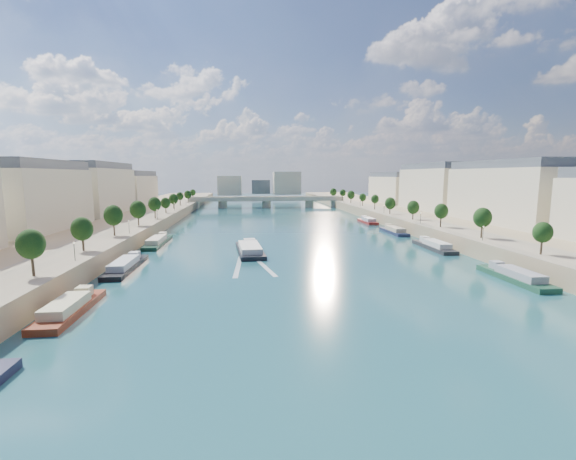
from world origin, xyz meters
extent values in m
plane|color=#0C2C37|center=(0.00, 100.00, 0.00)|extent=(700.00, 700.00, 0.00)
cube|color=#9E8460|center=(-72.00, 100.00, 2.50)|extent=(44.00, 520.00, 5.00)
cube|color=#9E8460|center=(72.00, 100.00, 2.50)|extent=(44.00, 520.00, 5.00)
cube|color=gray|center=(-57.00, 100.00, 5.05)|extent=(14.00, 520.00, 0.10)
cube|color=gray|center=(57.00, 100.00, 5.05)|extent=(14.00, 520.00, 0.10)
cylinder|color=#382B1E|center=(-55.00, 18.00, 6.91)|extent=(0.50, 0.50, 3.82)
ellipsoid|color=black|center=(-55.00, 18.00, 10.50)|extent=(4.80, 4.80, 5.52)
cylinder|color=#382B1E|center=(-55.00, 42.00, 6.91)|extent=(0.50, 0.50, 3.82)
ellipsoid|color=black|center=(-55.00, 42.00, 10.50)|extent=(4.80, 4.80, 5.52)
cylinder|color=#382B1E|center=(-55.00, 66.00, 6.91)|extent=(0.50, 0.50, 3.82)
ellipsoid|color=black|center=(-55.00, 66.00, 10.50)|extent=(4.80, 4.80, 5.52)
cylinder|color=#382B1E|center=(-55.00, 90.00, 6.91)|extent=(0.50, 0.50, 3.82)
ellipsoid|color=black|center=(-55.00, 90.00, 10.50)|extent=(4.80, 4.80, 5.52)
cylinder|color=#382B1E|center=(-55.00, 114.00, 6.91)|extent=(0.50, 0.50, 3.82)
ellipsoid|color=black|center=(-55.00, 114.00, 10.50)|extent=(4.80, 4.80, 5.52)
cylinder|color=#382B1E|center=(-55.00, 138.00, 6.91)|extent=(0.50, 0.50, 3.82)
ellipsoid|color=black|center=(-55.00, 138.00, 10.50)|extent=(4.80, 4.80, 5.52)
cylinder|color=#382B1E|center=(-55.00, 162.00, 6.91)|extent=(0.50, 0.50, 3.82)
ellipsoid|color=black|center=(-55.00, 162.00, 10.50)|extent=(4.80, 4.80, 5.52)
cylinder|color=#382B1E|center=(-55.00, 186.00, 6.91)|extent=(0.50, 0.50, 3.82)
ellipsoid|color=black|center=(-55.00, 186.00, 10.50)|extent=(4.80, 4.80, 5.52)
cylinder|color=#382B1E|center=(-55.00, 210.00, 6.91)|extent=(0.50, 0.50, 3.82)
ellipsoid|color=black|center=(-55.00, 210.00, 10.50)|extent=(4.80, 4.80, 5.52)
cylinder|color=#382B1E|center=(-55.00, 234.00, 6.91)|extent=(0.50, 0.50, 3.82)
ellipsoid|color=black|center=(-55.00, 234.00, 10.50)|extent=(4.80, 4.80, 5.52)
cylinder|color=#382B1E|center=(55.00, 26.00, 6.91)|extent=(0.50, 0.50, 3.82)
ellipsoid|color=black|center=(55.00, 26.00, 10.50)|extent=(4.80, 4.80, 5.52)
cylinder|color=#382B1E|center=(55.00, 50.00, 6.91)|extent=(0.50, 0.50, 3.82)
ellipsoid|color=black|center=(55.00, 50.00, 10.50)|extent=(4.80, 4.80, 5.52)
cylinder|color=#382B1E|center=(55.00, 74.00, 6.91)|extent=(0.50, 0.50, 3.82)
ellipsoid|color=black|center=(55.00, 74.00, 10.50)|extent=(4.80, 4.80, 5.52)
cylinder|color=#382B1E|center=(55.00, 98.00, 6.91)|extent=(0.50, 0.50, 3.82)
ellipsoid|color=black|center=(55.00, 98.00, 10.50)|extent=(4.80, 4.80, 5.52)
cylinder|color=#382B1E|center=(55.00, 122.00, 6.91)|extent=(0.50, 0.50, 3.82)
ellipsoid|color=black|center=(55.00, 122.00, 10.50)|extent=(4.80, 4.80, 5.52)
cylinder|color=#382B1E|center=(55.00, 146.00, 6.91)|extent=(0.50, 0.50, 3.82)
ellipsoid|color=black|center=(55.00, 146.00, 10.50)|extent=(4.80, 4.80, 5.52)
cylinder|color=#382B1E|center=(55.00, 170.00, 6.91)|extent=(0.50, 0.50, 3.82)
ellipsoid|color=black|center=(55.00, 170.00, 10.50)|extent=(4.80, 4.80, 5.52)
cylinder|color=#382B1E|center=(55.00, 194.00, 6.91)|extent=(0.50, 0.50, 3.82)
ellipsoid|color=black|center=(55.00, 194.00, 10.50)|extent=(4.80, 4.80, 5.52)
cylinder|color=#382B1E|center=(55.00, 218.00, 6.91)|extent=(0.50, 0.50, 3.82)
ellipsoid|color=black|center=(55.00, 218.00, 10.50)|extent=(4.80, 4.80, 5.52)
cylinder|color=#382B1E|center=(55.00, 242.00, 6.91)|extent=(0.50, 0.50, 3.82)
ellipsoid|color=black|center=(55.00, 242.00, 10.50)|extent=(4.80, 4.80, 5.52)
cylinder|color=black|center=(-52.50, 30.00, 7.00)|extent=(0.14, 0.14, 4.00)
sphere|color=#FFE5B2|center=(-52.50, 30.00, 9.10)|extent=(0.36, 0.36, 0.36)
cylinder|color=black|center=(-52.50, 70.00, 7.00)|extent=(0.14, 0.14, 4.00)
sphere|color=#FFE5B2|center=(-52.50, 70.00, 9.10)|extent=(0.36, 0.36, 0.36)
cylinder|color=black|center=(-52.50, 110.00, 7.00)|extent=(0.14, 0.14, 4.00)
sphere|color=#FFE5B2|center=(-52.50, 110.00, 9.10)|extent=(0.36, 0.36, 0.36)
cylinder|color=black|center=(-52.50, 150.00, 7.00)|extent=(0.14, 0.14, 4.00)
sphere|color=#FFE5B2|center=(-52.50, 150.00, 9.10)|extent=(0.36, 0.36, 0.36)
cylinder|color=black|center=(-52.50, 190.00, 7.00)|extent=(0.14, 0.14, 4.00)
sphere|color=#FFE5B2|center=(-52.50, 190.00, 9.10)|extent=(0.36, 0.36, 0.36)
cylinder|color=black|center=(52.50, 45.00, 7.00)|extent=(0.14, 0.14, 4.00)
sphere|color=#FFE5B2|center=(52.50, 45.00, 9.10)|extent=(0.36, 0.36, 0.36)
cylinder|color=black|center=(52.50, 85.00, 7.00)|extent=(0.14, 0.14, 4.00)
sphere|color=#FFE5B2|center=(52.50, 85.00, 9.10)|extent=(0.36, 0.36, 0.36)
cylinder|color=black|center=(52.50, 125.00, 7.00)|extent=(0.14, 0.14, 4.00)
sphere|color=#FFE5B2|center=(52.50, 125.00, 9.10)|extent=(0.36, 0.36, 0.36)
cylinder|color=black|center=(52.50, 165.00, 7.00)|extent=(0.14, 0.14, 4.00)
sphere|color=#FFE5B2|center=(52.50, 165.00, 9.10)|extent=(0.36, 0.36, 0.36)
cylinder|color=black|center=(52.50, 205.00, 7.00)|extent=(0.14, 0.14, 4.00)
sphere|color=#FFE5B2|center=(52.50, 205.00, 9.10)|extent=(0.36, 0.36, 0.36)
cube|color=beige|center=(-85.00, 83.00, 15.00)|extent=(16.00, 52.00, 20.00)
cube|color=#474C54|center=(-85.00, 83.00, 26.60)|extent=(14.72, 50.44, 3.20)
cube|color=beige|center=(-85.00, 141.00, 15.00)|extent=(16.00, 52.00, 20.00)
cube|color=#474C54|center=(-85.00, 141.00, 26.60)|extent=(14.72, 50.44, 3.20)
cube|color=beige|center=(-85.00, 199.00, 15.00)|extent=(16.00, 52.00, 20.00)
cube|color=#474C54|center=(-85.00, 199.00, 26.60)|extent=(14.72, 50.44, 3.20)
cube|color=beige|center=(85.00, 83.00, 15.00)|extent=(16.00, 52.00, 20.00)
cube|color=#474C54|center=(85.00, 83.00, 26.60)|extent=(14.72, 50.44, 3.20)
cube|color=beige|center=(85.00, 141.00, 15.00)|extent=(16.00, 52.00, 20.00)
cube|color=#474C54|center=(85.00, 141.00, 26.60)|extent=(14.72, 50.44, 3.20)
cube|color=beige|center=(85.00, 199.00, 15.00)|extent=(16.00, 52.00, 20.00)
cube|color=#474C54|center=(85.00, 199.00, 26.60)|extent=(14.72, 50.44, 3.20)
cube|color=beige|center=(-30.00, 310.00, 14.00)|extent=(22.00, 18.00, 18.00)
cube|color=beige|center=(25.00, 320.00, 16.00)|extent=(26.00, 20.00, 22.00)
cube|color=#474C54|center=(0.00, 335.00, 12.00)|extent=(18.00, 16.00, 14.00)
cube|color=#C1B79E|center=(0.00, 225.87, 6.20)|extent=(112.00, 11.00, 2.20)
cube|color=#C1B79E|center=(0.00, 220.87, 7.70)|extent=(112.00, 0.80, 0.90)
cube|color=#C1B79E|center=(0.00, 230.87, 7.70)|extent=(112.00, 0.80, 0.90)
cylinder|color=#C1B79E|center=(-32.00, 225.87, 2.50)|extent=(6.40, 6.40, 5.00)
cylinder|color=#C1B79E|center=(0.00, 225.87, 2.50)|extent=(6.40, 6.40, 5.00)
cylinder|color=#C1B79E|center=(32.00, 225.87, 2.50)|extent=(6.40, 6.40, 5.00)
cube|color=#C1B79E|center=(-52.00, 225.87, 2.50)|extent=(6.00, 12.00, 5.00)
cube|color=#C1B79E|center=(52.00, 225.87, 2.50)|extent=(6.00, 12.00, 5.00)
cube|color=black|center=(-14.03, 60.23, 0.31)|extent=(9.28, 25.94, 1.82)
cube|color=silver|center=(-14.03, 58.19, 2.04)|extent=(7.26, 16.96, 1.64)
cube|color=silver|center=(-14.03, 67.86, 2.12)|extent=(3.87, 3.33, 1.80)
cube|color=silver|center=(-17.23, 43.23, 0.02)|extent=(2.29, 26.03, 0.04)
cube|color=silver|center=(-10.83, 43.23, 0.02)|extent=(6.40, 25.71, 0.04)
cube|color=maroon|center=(-45.50, 10.39, 0.30)|extent=(5.00, 20.17, 1.80)
cube|color=beige|center=(-45.50, 8.78, 2.00)|extent=(4.10, 11.09, 1.60)
cube|color=beige|center=(-45.50, 16.44, 2.10)|extent=(2.50, 2.42, 1.80)
cube|color=black|center=(-45.50, 42.21, 0.30)|extent=(5.00, 24.67, 1.80)
cube|color=silver|center=(-45.50, 40.24, 2.00)|extent=(4.10, 13.57, 1.60)
cube|color=silver|center=(-45.50, 49.61, 2.10)|extent=(2.50, 2.96, 1.80)
cube|color=#163726|center=(-45.50, 78.02, 0.30)|extent=(5.00, 26.57, 1.80)
cube|color=beige|center=(-45.50, 75.90, 2.00)|extent=(4.10, 14.61, 1.60)
cube|color=beige|center=(-45.50, 85.99, 2.10)|extent=(2.50, 3.19, 1.80)
cube|color=#1C4631|center=(45.50, 21.64, 0.30)|extent=(5.00, 21.47, 1.80)
cube|color=#94949C|center=(45.50, 19.92, 2.00)|extent=(4.10, 11.81, 1.60)
cube|color=#94949C|center=(45.50, 28.08, 2.10)|extent=(2.50, 2.58, 1.80)
cube|color=#252528|center=(45.50, 59.73, 0.30)|extent=(5.00, 22.10, 1.80)
cube|color=silver|center=(45.50, 57.97, 2.00)|extent=(4.10, 12.16, 1.60)
cube|color=silver|center=(45.50, 66.37, 2.10)|extent=(2.50, 2.65, 1.80)
cube|color=#1B203B|center=(45.50, 93.88, 0.30)|extent=(5.00, 21.27, 1.80)
cube|color=tan|center=(45.50, 92.18, 2.00)|extent=(4.10, 11.70, 1.60)
cube|color=tan|center=(45.50, 100.26, 2.10)|extent=(2.50, 2.55, 1.80)
cube|color=maroon|center=(45.50, 128.49, 0.30)|extent=(5.00, 19.54, 1.80)
cube|color=#AEB1BA|center=(45.50, 126.93, 2.00)|extent=(4.10, 10.75, 1.60)
cube|color=#AEB1BA|center=(45.50, 134.35, 2.10)|extent=(2.50, 2.35, 1.80)
camera|label=1|loc=(-14.94, -57.24, 23.72)|focal=24.00mm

